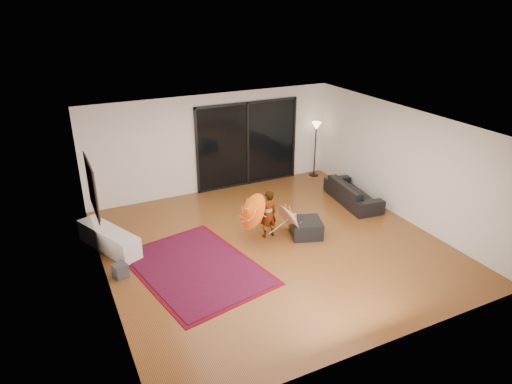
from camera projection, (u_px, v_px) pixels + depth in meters
floor at (273, 245)px, 10.03m from camera, size 7.00×7.00×0.00m
ceiling at (275, 126)px, 8.96m from camera, size 7.00×7.00×0.00m
wall_back at (214, 143)px, 12.38m from camera, size 7.00×0.00×7.00m
wall_front at (387, 274)px, 6.61m from camera, size 7.00×0.00×7.00m
wall_left at (100, 222)px, 8.09m from camera, size 0.00×7.00×7.00m
wall_right at (403, 164)px, 10.90m from camera, size 0.00×7.00×7.00m
sliding_door at (247, 144)px, 12.82m from camera, size 3.06×0.07×2.40m
painting at (92, 187)px, 8.81m from camera, size 0.04×1.28×1.08m
media_console at (109, 239)px, 9.79m from camera, size 1.10×1.77×0.48m
speaker at (120, 271)px, 8.85m from camera, size 0.32×0.32×0.29m
persian_rug at (196, 268)px, 9.18m from camera, size 2.70×3.38×0.02m
sofa at (353, 192)px, 12.00m from camera, size 0.98×2.00×0.56m
ottoman at (306, 228)px, 10.36m from camera, size 0.85×0.85×0.38m
floor_lamp at (316, 134)px, 13.40m from camera, size 0.28×0.28×1.65m
child at (268, 214)px, 10.19m from camera, size 0.42×0.29×1.12m
parasol_orange at (247, 213)px, 9.86m from camera, size 0.58×0.84×0.88m
parasol_white at (295, 214)px, 10.33m from camera, size 0.59×0.91×0.95m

